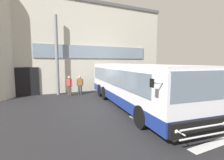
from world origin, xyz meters
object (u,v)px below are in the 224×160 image
Objects in this scene: passenger_near_column at (69,85)px; passenger_by_doorway at (80,84)px; bus_main_foreground at (131,85)px; entry_support_column at (57,56)px.

passenger_by_doorway is at bearing -0.88° from passenger_near_column.
passenger_by_doorway is at bearing 113.91° from bus_main_foreground.
bus_main_foreground is at bearing -56.50° from entry_support_column.
entry_support_column is 4.04× the size of passenger_by_doorway.
entry_support_column is 7.27m from bus_main_foreground.
bus_main_foreground is 6.79× the size of passenger_near_column.
bus_main_foreground is at bearing -66.09° from passenger_by_doorway.
passenger_near_column is at bearing -49.60° from entry_support_column.
passenger_near_column and passenger_by_doorway have the same top height.
passenger_near_column is at bearing 122.02° from bus_main_foreground.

